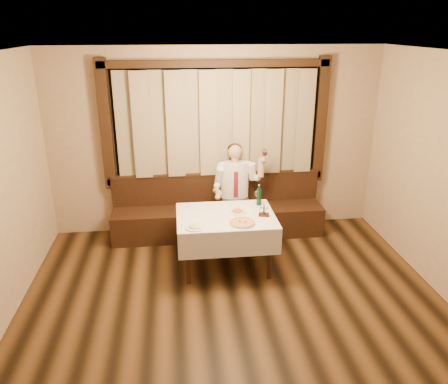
{
  "coord_description": "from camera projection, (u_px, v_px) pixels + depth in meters",
  "views": [
    {
      "loc": [
        -0.62,
        -3.43,
        3.06
      ],
      "look_at": [
        0.0,
        1.9,
        1.0
      ],
      "focal_mm": 35.0,
      "sensor_mm": 36.0,
      "label": 1
    }
  ],
  "objects": [
    {
      "name": "green_bottle",
      "position": [
        259.0,
        196.0,
        5.92
      ],
      "size": [
        0.06,
        0.06,
        0.29
      ],
      "rotation": [
        0.0,
        0.0,
        -0.17
      ],
      "color": "#0D3E20",
      "rests_on": "dining_table"
    },
    {
      "name": "cruet_caddy",
      "position": [
        264.0,
        213.0,
        5.6
      ],
      "size": [
        0.14,
        0.1,
        0.14
      ],
      "rotation": [
        0.0,
        0.0,
        -0.31
      ],
      "color": "black",
      "rests_on": "dining_table"
    },
    {
      "name": "table_wine_glass",
      "position": [
        257.0,
        194.0,
        5.98
      ],
      "size": [
        0.07,
        0.07,
        0.19
      ],
      "rotation": [
        0.0,
        0.0,
        -0.01
      ],
      "color": "white",
      "rests_on": "dining_table"
    },
    {
      "name": "pasta_red",
      "position": [
        237.0,
        210.0,
        5.72
      ],
      "size": [
        0.23,
        0.23,
        0.08
      ],
      "rotation": [
        0.0,
        0.0,
        0.13
      ],
      "color": "white",
      "rests_on": "dining_table"
    },
    {
      "name": "banquette",
      "position": [
        218.0,
        215.0,
        6.76
      ],
      "size": [
        3.2,
        0.61,
        0.94
      ],
      "color": "black",
      "rests_on": "ground"
    },
    {
      "name": "seated_man",
      "position": [
        236.0,
        184.0,
        6.52
      ],
      "size": [
        0.79,
        0.59,
        1.43
      ],
      "color": "black",
      "rests_on": "ground"
    },
    {
      "name": "pasta_cream",
      "position": [
        195.0,
        226.0,
        5.28
      ],
      "size": [
        0.24,
        0.24,
        0.08
      ],
      "rotation": [
        0.0,
        0.0,
        0.15
      ],
      "color": "white",
      "rests_on": "dining_table"
    },
    {
      "name": "dining_table",
      "position": [
        226.0,
        222.0,
        5.69
      ],
      "size": [
        1.27,
        0.97,
        0.76
      ],
      "color": "black",
      "rests_on": "ground"
    },
    {
      "name": "room",
      "position": [
        234.0,
        179.0,
        4.71
      ],
      "size": [
        5.01,
        6.01,
        2.81
      ],
      "color": "black",
      "rests_on": "ground"
    },
    {
      "name": "pizza",
      "position": [
        242.0,
        223.0,
        5.4
      ],
      "size": [
        0.33,
        0.33,
        0.03
      ],
      "rotation": [
        0.0,
        0.0,
        0.25
      ],
      "color": "white",
      "rests_on": "dining_table"
    }
  ]
}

